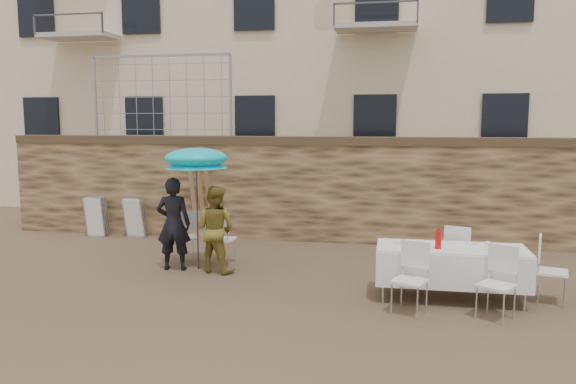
% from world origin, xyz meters
% --- Properties ---
extents(ground, '(80.00, 80.00, 0.00)m').
position_xyz_m(ground, '(0.00, 0.00, 0.00)').
color(ground, brown).
rests_on(ground, ground).
extents(stone_wall, '(13.00, 0.50, 2.20)m').
position_xyz_m(stone_wall, '(0.00, 5.00, 1.10)').
color(stone_wall, brown).
rests_on(stone_wall, ground).
extents(chain_link_fence, '(3.20, 0.06, 1.80)m').
position_xyz_m(chain_link_fence, '(-3.00, 5.00, 3.10)').
color(chain_link_fence, gray).
rests_on(chain_link_fence, stone_wall).
extents(man_suit, '(0.64, 0.47, 1.62)m').
position_xyz_m(man_suit, '(-1.60, 2.12, 0.81)').
color(man_suit, black).
rests_on(man_suit, ground).
extents(woman_dress, '(0.84, 0.73, 1.48)m').
position_xyz_m(woman_dress, '(-0.85, 2.12, 0.74)').
color(woman_dress, '#A79033').
rests_on(woman_dress, ground).
extents(umbrella, '(1.12, 1.12, 2.00)m').
position_xyz_m(umbrella, '(-1.20, 2.22, 1.88)').
color(umbrella, '#3F3F44').
rests_on(umbrella, ground).
extents(couple_chair_left, '(0.67, 0.67, 0.96)m').
position_xyz_m(couple_chair_left, '(-1.60, 2.67, 0.48)').
color(couple_chair_left, white).
rests_on(couple_chair_left, ground).
extents(couple_chair_right, '(0.52, 0.52, 0.96)m').
position_xyz_m(couple_chair_right, '(-0.90, 2.67, 0.48)').
color(couple_chair_right, white).
rests_on(couple_chair_right, ground).
extents(banquet_table, '(2.10, 0.85, 0.78)m').
position_xyz_m(banquet_table, '(2.96, 1.32, 0.73)').
color(banquet_table, white).
rests_on(banquet_table, ground).
extents(soda_bottle, '(0.09, 0.09, 0.26)m').
position_xyz_m(soda_bottle, '(2.76, 1.17, 0.91)').
color(soda_bottle, red).
rests_on(soda_bottle, banquet_table).
extents(table_chair_front_left, '(0.63, 0.63, 0.96)m').
position_xyz_m(table_chair_front_left, '(2.36, 0.57, 0.48)').
color(table_chair_front_left, white).
rests_on(table_chair_front_left, ground).
extents(table_chair_front_right, '(0.66, 0.66, 0.96)m').
position_xyz_m(table_chair_front_right, '(3.46, 0.57, 0.48)').
color(table_chair_front_right, white).
rests_on(table_chair_front_right, ground).
extents(table_chair_back, '(0.60, 0.60, 0.96)m').
position_xyz_m(table_chair_back, '(3.16, 2.12, 0.48)').
color(table_chair_back, white).
rests_on(table_chair_back, ground).
extents(table_chair_side, '(0.58, 0.58, 0.96)m').
position_xyz_m(table_chair_side, '(4.36, 1.42, 0.48)').
color(table_chair_side, white).
rests_on(table_chair_side, ground).
extents(chair_stack_left, '(0.46, 0.40, 0.92)m').
position_xyz_m(chair_stack_left, '(-4.39, 4.59, 0.46)').
color(chair_stack_left, white).
rests_on(chair_stack_left, ground).
extents(chair_stack_right, '(0.46, 0.32, 0.92)m').
position_xyz_m(chair_stack_right, '(-3.49, 4.59, 0.46)').
color(chair_stack_right, white).
rests_on(chair_stack_right, ground).
extents(wood_planks, '(0.70, 0.20, 2.00)m').
position_xyz_m(wood_planks, '(-1.89, 4.66, 1.00)').
color(wood_planks, '#A37749').
rests_on(wood_planks, ground).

